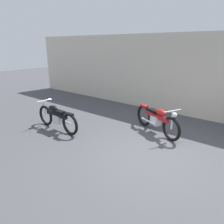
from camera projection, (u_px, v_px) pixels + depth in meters
ground_plane at (153, 157)px, 5.06m from camera, size 40.00×40.00×0.00m
building_wall at (205, 77)px, 7.33m from camera, size 18.00×0.30×3.01m
motorcycle_red at (157, 119)px, 6.33m from camera, size 1.87×0.99×0.90m
motorcycle_black at (57, 117)px, 6.56m from camera, size 1.94×0.54×0.87m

